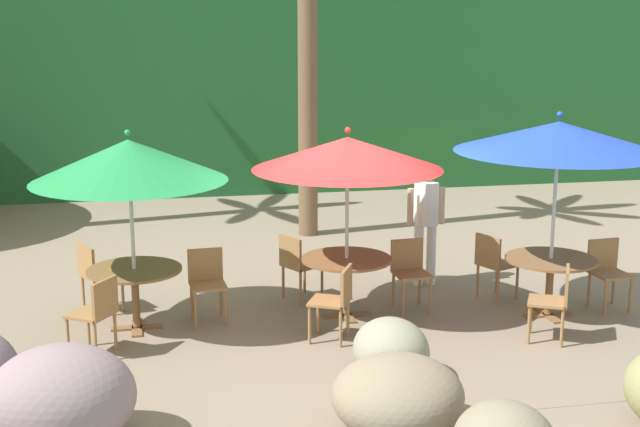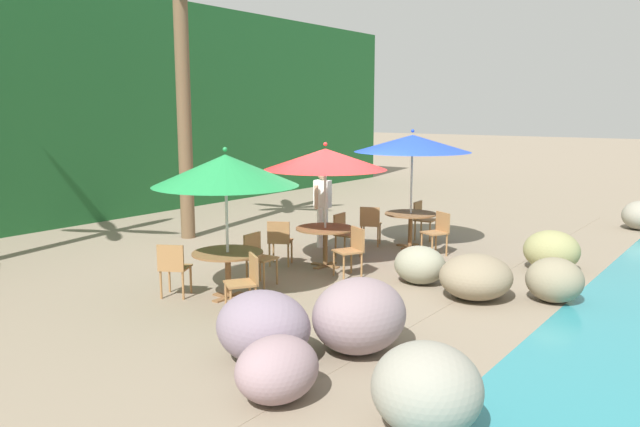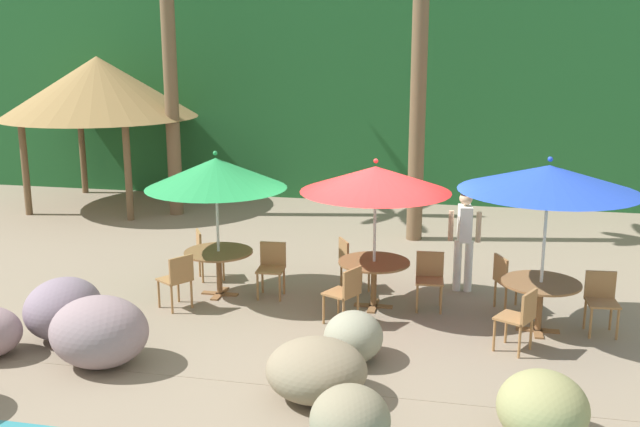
# 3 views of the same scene
# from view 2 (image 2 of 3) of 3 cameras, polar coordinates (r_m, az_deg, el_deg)

# --- Properties ---
(ground_plane) EXTENTS (120.00, 120.00, 0.00)m
(ground_plane) POSITION_cam_2_polar(r_m,az_deg,el_deg) (11.48, 1.21, -5.21)
(ground_plane) COLOR gray
(terrace_deck) EXTENTS (18.00, 5.20, 0.01)m
(terrace_deck) POSITION_cam_2_polar(r_m,az_deg,el_deg) (11.48, 1.21, -5.20)
(terrace_deck) COLOR gray
(terrace_deck) RESTS_ON ground
(foliage_backdrop) EXTENTS (28.00, 2.40, 6.00)m
(foliage_backdrop) POSITION_cam_2_polar(r_m,az_deg,el_deg) (17.88, -23.30, 9.01)
(foliage_backdrop) COLOR #1E5628
(foliage_backdrop) RESTS_ON ground
(rock_seawall) EXTENTS (16.61, 3.37, 0.91)m
(rock_seawall) POSITION_cam_2_polar(r_m,az_deg,el_deg) (8.93, 11.46, -7.18)
(rock_seawall) COLOR #92905B
(rock_seawall) RESTS_ON ground
(umbrella_green) EXTENTS (2.23, 2.23, 2.36)m
(umbrella_green) POSITION_cam_2_polar(r_m,az_deg,el_deg) (9.54, -8.64, 3.94)
(umbrella_green) COLOR silver
(umbrella_green) RESTS_ON ground
(dining_table_green) EXTENTS (1.10, 1.10, 0.74)m
(dining_table_green) POSITION_cam_2_polar(r_m,az_deg,el_deg) (9.77, -8.44, -4.23)
(dining_table_green) COLOR brown
(dining_table_green) RESTS_ON ground
(chair_green_seaward) EXTENTS (0.45, 0.45, 0.87)m
(chair_green_seaward) POSITION_cam_2_polar(r_m,az_deg,el_deg) (10.49, -5.75, -3.79)
(chair_green_seaward) COLOR #9E7042
(chair_green_seaward) RESTS_ON ground
(chair_green_inland) EXTENTS (0.58, 0.57, 0.87)m
(chair_green_inland) POSITION_cam_2_polar(r_m,az_deg,el_deg) (9.98, -13.28, -4.69)
(chair_green_inland) COLOR #9E7042
(chair_green_inland) RESTS_ON ground
(chair_green_left) EXTENTS (0.59, 0.59, 0.87)m
(chair_green_left) POSITION_cam_2_polar(r_m,az_deg,el_deg) (9.01, -6.75, -6.03)
(chair_green_left) COLOR #9E7042
(chair_green_left) RESTS_ON ground
(umbrella_red) EXTENTS (2.27, 2.27, 2.33)m
(umbrella_red) POSITION_cam_2_polar(r_m,az_deg,el_deg) (11.43, 0.49, 5.00)
(umbrella_red) COLOR silver
(umbrella_red) RESTS_ON ground
(dining_table_red) EXTENTS (1.10, 1.10, 0.74)m
(dining_table_red) POSITION_cam_2_polar(r_m,az_deg,el_deg) (11.63, 0.48, -1.92)
(dining_table_red) COLOR brown
(dining_table_red) RESTS_ON ground
(chair_red_seaward) EXTENTS (0.45, 0.45, 0.87)m
(chair_red_seaward) POSITION_cam_2_polar(r_m,az_deg,el_deg) (12.40, 2.22, -1.68)
(chair_red_seaward) COLOR #9E7042
(chair_red_seaward) RESTS_ON ground
(chair_red_inland) EXTENTS (0.58, 0.57, 0.87)m
(chair_red_inland) POSITION_cam_2_polar(r_m,az_deg,el_deg) (11.69, -3.72, -2.38)
(chair_red_inland) COLOR #9E7042
(chair_red_inland) RESTS_ON ground
(chair_red_left) EXTENTS (0.57, 0.57, 0.87)m
(chair_red_left) POSITION_cam_2_polar(r_m,az_deg,el_deg) (10.96, 2.97, -3.18)
(chair_red_left) COLOR #9E7042
(chair_red_left) RESTS_ON ground
(umbrella_blue) EXTENTS (2.44, 2.44, 2.51)m
(umbrella_blue) POSITION_cam_2_polar(r_m,az_deg,el_deg) (13.21, 8.46, 6.36)
(umbrella_blue) COLOR silver
(umbrella_blue) RESTS_ON ground
(dining_table_blue) EXTENTS (1.10, 1.10, 0.74)m
(dining_table_blue) POSITION_cam_2_polar(r_m,az_deg,el_deg) (13.39, 8.29, -0.49)
(dining_table_blue) COLOR brown
(dining_table_blue) RESTS_ON ground
(chair_blue_seaward) EXTENTS (0.45, 0.46, 0.87)m
(chair_blue_seaward) POSITION_cam_2_polar(r_m,az_deg,el_deg) (14.22, 9.32, -0.35)
(chair_blue_seaward) COLOR #9E7042
(chair_blue_seaward) RESTS_ON ground
(chair_blue_inland) EXTENTS (0.56, 0.56, 0.87)m
(chair_blue_inland) POSITION_cam_2_polar(r_m,az_deg,el_deg) (13.41, 4.63, -0.85)
(chair_blue_inland) COLOR #9E7042
(chair_blue_inland) RESTS_ON ground
(chair_blue_left) EXTENTS (0.57, 0.57, 0.87)m
(chair_blue_left) POSITION_cam_2_polar(r_m,az_deg,el_deg) (12.79, 10.76, -1.50)
(chair_blue_left) COLOR #9E7042
(chair_blue_left) RESTS_ON ground
(palm_tree_second) EXTENTS (2.92, 2.86, 6.53)m
(palm_tree_second) POSITION_cam_2_polar(r_m,az_deg,el_deg) (14.47, -12.58, 15.17)
(palm_tree_second) COLOR brown
(palm_tree_second) RESTS_ON ground
(waiter_in_white) EXTENTS (0.52, 0.37, 1.70)m
(waiter_in_white) POSITION_cam_2_polar(r_m,az_deg,el_deg) (13.22, 0.23, 1.11)
(waiter_in_white) COLOR white
(waiter_in_white) RESTS_ON ground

